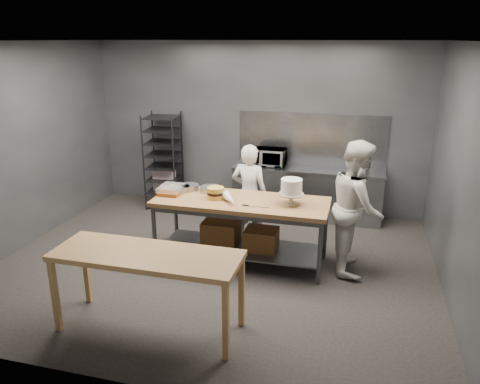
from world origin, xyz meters
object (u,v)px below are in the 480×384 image
object	(u,v)px
near_counter	(147,261)
speed_rack	(164,162)
frosted_cake_stand	(291,188)
chef_right	(357,207)
work_table	(240,223)
layer_cake	(216,193)
chef_behind	(249,194)
microwave	(270,157)

from	to	relation	value
near_counter	speed_rack	distance (m)	4.00
frosted_cake_stand	chef_right	bearing A→B (deg)	12.38
chef_right	frosted_cake_stand	distance (m)	0.91
near_counter	frosted_cake_stand	xyz separation A→B (m)	(1.23, 1.82, 0.34)
work_table	speed_rack	bearing A→B (deg)	136.16
speed_rack	chef_right	distance (m)	3.93
work_table	layer_cake	world-z (taller)	layer_cake
work_table	layer_cake	bearing A→B (deg)	-173.75
work_table	speed_rack	size ratio (longest dim) A/B	1.37
speed_rack	work_table	bearing A→B (deg)	-43.84
speed_rack	chef_behind	size ratio (longest dim) A/B	1.13
near_counter	microwave	xyz separation A→B (m)	(0.55, 3.81, 0.24)
near_counter	microwave	bearing A→B (deg)	81.84
near_counter	chef_behind	world-z (taller)	chef_behind
chef_right	frosted_cake_stand	bearing A→B (deg)	97.45
near_counter	chef_right	bearing A→B (deg)	43.85
chef_behind	layer_cake	size ratio (longest dim) A/B	6.60
near_counter	microwave	distance (m)	3.85
speed_rack	chef_right	world-z (taller)	chef_right
frosted_cake_stand	near_counter	bearing A→B (deg)	-124.15
microwave	chef_behind	bearing A→B (deg)	-92.82
work_table	frosted_cake_stand	size ratio (longest dim) A/B	6.77
speed_rack	layer_cake	size ratio (longest dim) A/B	7.47
speed_rack	frosted_cake_stand	bearing A→B (deg)	-35.47
work_table	chef_right	xyz separation A→B (m)	(1.57, 0.17, 0.33)
speed_rack	frosted_cake_stand	size ratio (longest dim) A/B	4.94
chef_right	microwave	xyz separation A→B (m)	(-1.54, 1.80, 0.15)
layer_cake	speed_rack	bearing A→B (deg)	130.26
near_counter	microwave	world-z (taller)	microwave
microwave	layer_cake	bearing A→B (deg)	-100.27
near_counter	speed_rack	world-z (taller)	speed_rack
work_table	chef_behind	size ratio (longest dim) A/B	1.55
chef_right	layer_cake	xyz separation A→B (m)	(-1.90, -0.20, 0.10)
speed_rack	near_counter	bearing A→B (deg)	-68.79
work_table	chef_right	bearing A→B (deg)	6.02
work_table	near_counter	distance (m)	1.93
near_counter	layer_cake	distance (m)	1.82
work_table	chef_behind	bearing A→B (deg)	92.83
layer_cake	chef_right	bearing A→B (deg)	6.06
work_table	microwave	size ratio (longest dim) A/B	4.43
work_table	chef_right	size ratio (longest dim) A/B	1.33
chef_right	chef_behind	bearing A→B (deg)	66.48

